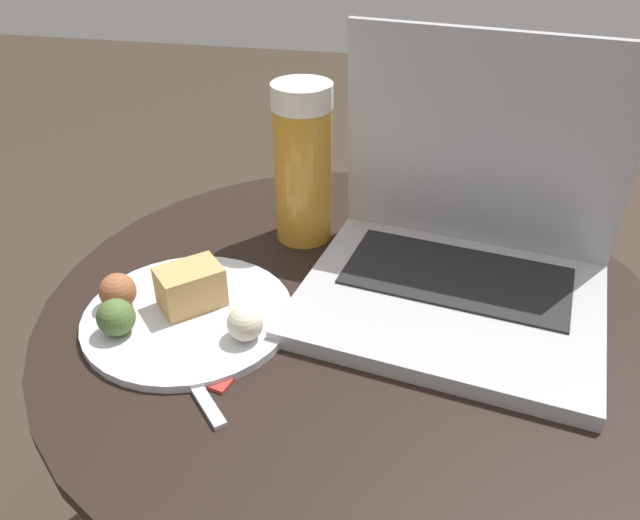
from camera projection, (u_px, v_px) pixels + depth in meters
name	position (u px, v px, depth m)	size (l,w,h in m)	color
table	(350.00, 393.00, 0.78)	(0.69, 0.69, 0.51)	#9E9EA3
napkin	(187.00, 334.00, 0.65)	(0.18, 0.15, 0.00)	#B7332D
laptop	(461.00, 248.00, 0.69)	(0.36, 0.31, 0.28)	#B2B2B7
beer_glass	(303.00, 164.00, 0.77)	(0.07, 0.07, 0.20)	gold
snack_plate	(182.00, 308.00, 0.67)	(0.23, 0.23, 0.05)	silver
fork	(175.00, 353.00, 0.62)	(0.15, 0.15, 0.00)	silver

